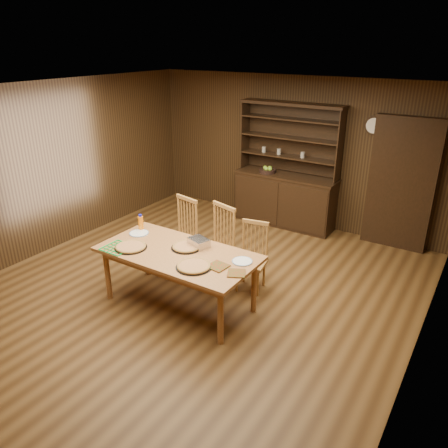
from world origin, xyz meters
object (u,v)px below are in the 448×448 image
Objects in this scene: china_hutch at (285,193)px; chair_left at (183,232)px; chair_right at (253,254)px; chair_center at (219,242)px; dining_table at (178,257)px; juice_bottle at (141,223)px.

china_hutch reaches higher than chair_left.
chair_left is 1.16× the size of chair_right.
china_hutch is 1.96× the size of chair_center.
china_hutch is 1.10× the size of dining_table.
dining_table is 1.78× the size of chair_center.
juice_bottle is (-0.80, -2.89, 0.26)m from china_hutch.
chair_left is at bearing -102.23° from china_hutch.
chair_right is at bearing -75.30° from china_hutch.
chair_left reaches higher than dining_table.
chair_right is at bearing 57.74° from dining_table.
dining_table is at bearing -80.51° from chair_center.
china_hutch reaches higher than dining_table.
china_hutch is 2.41m from chair_left.
china_hutch reaches higher than juice_bottle.
china_hutch is 2.34m from chair_right.
dining_table is at bearing -89.39° from china_hutch.
chair_center reaches higher than dining_table.
chair_center is at bearing 29.62° from juice_bottle.
china_hutch is 3.01m from juice_bottle.
juice_bottle is at bearing -105.43° from china_hutch.
china_hutch is 2.37m from chair_center.
china_hutch is 1.99× the size of chair_left.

